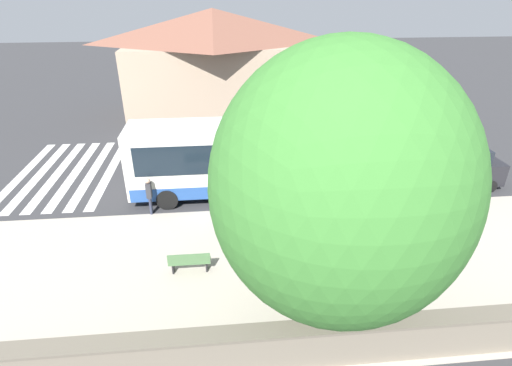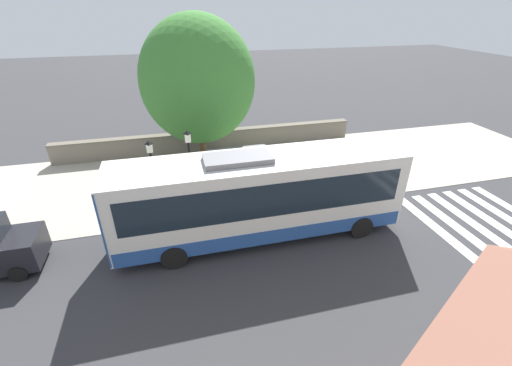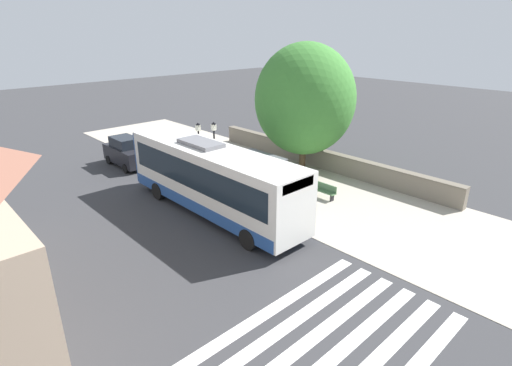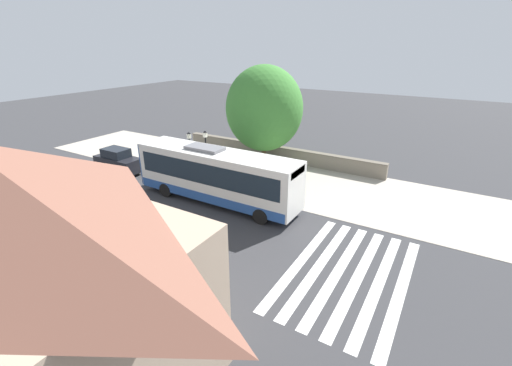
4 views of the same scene
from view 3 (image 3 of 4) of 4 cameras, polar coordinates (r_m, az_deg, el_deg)
ground_plane at (r=23.41m, az=-3.89°, el=-2.44°), size 120.00×120.00×0.00m
sidewalk_plaza at (r=26.26m, az=3.70°, el=0.28°), size 9.00×44.00×0.02m
crosswalk_stripes at (r=13.88m, az=10.18°, el=-21.66°), size 9.00×5.25×0.01m
stone_wall at (r=28.98m, az=9.24°, el=3.48°), size 0.60×20.00×1.35m
bus at (r=21.20m, az=-6.30°, el=0.67°), size 2.73×11.91×3.84m
bus_shelter at (r=23.44m, az=0.57°, el=3.00°), size 1.88×3.07×2.43m
pedestrian at (r=19.28m, az=6.60°, el=-4.43°), size 0.34×0.24×1.81m
bench at (r=23.78m, az=9.74°, el=-1.09°), size 0.40×1.53×0.88m
street_lamp_near at (r=24.23m, az=-5.94°, el=4.68°), size 0.28×0.28×4.25m
street_lamp_far at (r=25.53m, az=-8.13°, el=5.04°), size 0.28×0.28×3.95m
shade_tree at (r=27.44m, az=7.00°, el=11.74°), size 6.74×6.74×8.64m
parked_car_behind_bus at (r=30.37m, az=-18.02°, el=4.19°), size 1.84×4.18×2.12m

